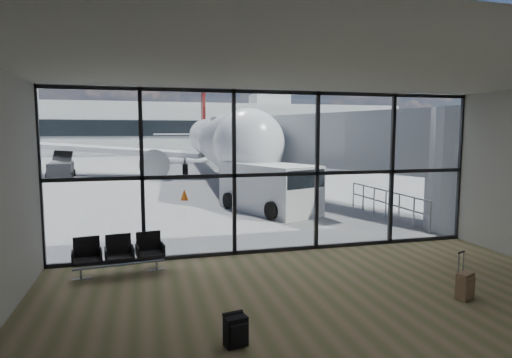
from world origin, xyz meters
name	(u,v)px	position (x,y,z in m)	size (l,w,h in m)	color
ground	(176,161)	(0.00, 40.00, 0.00)	(220.00, 220.00, 0.00)	slate
lounge_shell	(362,175)	(0.00, -4.80, 2.65)	(12.02, 8.01, 4.51)	brown
glass_curtain_wall	(276,173)	(0.00, 0.00, 2.25)	(12.10, 0.12, 4.50)	white
jet_bridge	(332,145)	(4.90, 7.07, 2.76)	(8.00, 16.50, 4.33)	#ACAFB2
apron_railing	(386,200)	(5.60, 3.50, 0.72)	(0.06, 5.46, 1.11)	gray
far_terminal	(162,127)	(-0.59, 61.97, 4.21)	(80.00, 12.20, 11.00)	#BBBBB6
tree_3	(4,125)	(-27.00, 72.00, 4.63)	(4.95, 4.95, 7.12)	#382619
tree_4	(42,122)	(-21.00, 72.00, 5.25)	(5.61, 5.61, 8.07)	#382619
tree_5	(78,118)	(-15.00, 72.00, 5.88)	(6.27, 6.27, 9.03)	#382619
seating_row	(119,252)	(-4.18, -0.82, 0.51)	(2.08, 0.83, 0.93)	gray
backpack	(236,331)	(-2.21, -4.97, 0.26)	(0.39, 0.38, 0.53)	black
suitcase	(465,286)	(2.64, -4.29, 0.29)	(0.41, 0.36, 0.97)	brown
airliner	(216,140)	(2.20, 23.53, 2.72)	(29.92, 34.69, 8.93)	silver
service_van	(270,187)	(1.60, 5.97, 1.05)	(3.63, 5.11, 2.04)	silver
belt_loader	(61,169)	(-9.48, 22.59, 0.68)	(1.98, 4.48, 2.02)	black
traffic_cone_a	(184,195)	(-1.66, 10.07, 0.27)	(0.40, 0.40, 0.57)	orange
traffic_cone_c	(238,179)	(2.38, 16.11, 0.27)	(0.40, 0.40, 0.57)	orange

